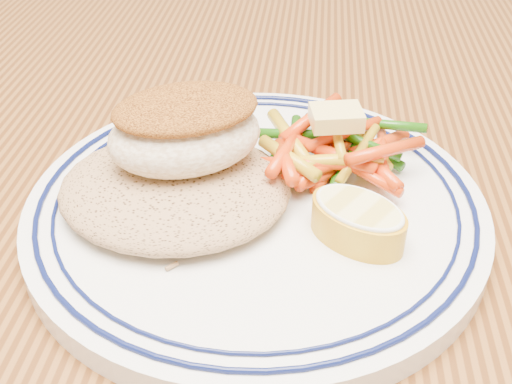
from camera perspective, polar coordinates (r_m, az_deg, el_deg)
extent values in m
cube|color=#522B10|center=(0.42, 5.21, -0.93)|extent=(1.50, 0.90, 0.04)
cylinder|color=white|center=(0.37, 0.00, -1.56)|extent=(0.26, 0.26, 0.01)
torus|color=#0A113F|center=(0.37, 0.00, -0.51)|extent=(0.25, 0.25, 0.00)
torus|color=#0A113F|center=(0.37, 0.00, -0.51)|extent=(0.23, 0.23, 0.00)
ellipsoid|color=#9C764E|center=(0.36, -7.24, 0.76)|extent=(0.13, 0.12, 0.02)
ellipsoid|color=#F7E8CC|center=(0.36, -6.34, 4.94)|extent=(0.10, 0.09, 0.04)
ellipsoid|color=#955318|center=(0.35, -6.29, 7.41)|extent=(0.10, 0.08, 0.02)
cylinder|color=red|center=(0.39, 6.84, 2.51)|extent=(0.03, 0.06, 0.01)
cylinder|color=#1A520A|center=(0.37, 7.08, 0.67)|extent=(0.01, 0.05, 0.01)
cylinder|color=#1A520A|center=(0.41, 3.38, 4.56)|extent=(0.01, 0.05, 0.01)
cylinder|color=#1A520A|center=(0.41, 3.33, 4.88)|extent=(0.03, 0.05, 0.01)
cylinder|color=gold|center=(0.40, 9.75, 3.79)|extent=(0.01, 0.05, 0.01)
cylinder|color=#1A520A|center=(0.41, 10.16, 3.84)|extent=(0.04, 0.04, 0.01)
cylinder|color=red|center=(0.38, 7.15, 1.96)|extent=(0.04, 0.04, 0.01)
cylinder|color=#1A520A|center=(0.38, 7.82, 1.92)|extent=(0.02, 0.05, 0.01)
cylinder|color=red|center=(0.40, 10.85, 4.23)|extent=(0.04, 0.04, 0.01)
cylinder|color=red|center=(0.38, 10.69, 2.17)|extent=(0.03, 0.05, 0.01)
cylinder|color=red|center=(0.38, 5.08, 2.33)|extent=(0.02, 0.05, 0.01)
cylinder|color=red|center=(0.37, 3.96, 1.51)|extent=(0.05, 0.03, 0.01)
cylinder|color=gold|center=(0.40, 9.94, 4.50)|extent=(0.03, 0.06, 0.01)
cylinder|color=red|center=(0.39, 11.20, 3.39)|extent=(0.01, 0.05, 0.01)
cylinder|color=red|center=(0.38, 3.54, 2.61)|extent=(0.06, 0.02, 0.01)
cylinder|color=gold|center=(0.39, 9.08, 3.41)|extent=(0.03, 0.05, 0.01)
cylinder|color=red|center=(0.37, 9.84, 1.54)|extent=(0.04, 0.03, 0.01)
cylinder|color=#1A520A|center=(0.40, 4.43, 5.11)|extent=(0.06, 0.02, 0.01)
cylinder|color=red|center=(0.38, 6.89, 3.34)|extent=(0.05, 0.03, 0.01)
cylinder|color=red|center=(0.39, 6.85, 4.33)|extent=(0.03, 0.05, 0.01)
cylinder|color=red|center=(0.37, 6.42, 2.44)|extent=(0.06, 0.02, 0.01)
cylinder|color=gold|center=(0.39, 3.13, 4.67)|extent=(0.03, 0.06, 0.01)
cylinder|color=gold|center=(0.37, 2.96, 3.04)|extent=(0.04, 0.04, 0.01)
cylinder|color=#1A520A|center=(0.39, 9.03, 4.53)|extent=(0.05, 0.03, 0.01)
cylinder|color=gold|center=(0.37, 6.63, 2.80)|extent=(0.06, 0.02, 0.01)
cylinder|color=#1A520A|center=(0.41, 11.04, 5.95)|extent=(0.06, 0.02, 0.01)
cylinder|color=red|center=(0.39, 7.83, 5.16)|extent=(0.05, 0.04, 0.01)
cylinder|color=red|center=(0.36, 2.64, 2.73)|extent=(0.02, 0.05, 0.01)
cylinder|color=red|center=(0.37, 2.58, 3.62)|extent=(0.02, 0.06, 0.02)
cylinder|color=gold|center=(0.39, 7.12, 5.42)|extent=(0.01, 0.06, 0.01)
cylinder|color=red|center=(0.40, 4.93, 6.58)|extent=(0.04, 0.05, 0.01)
cylinder|color=red|center=(0.37, 11.44, 3.62)|extent=(0.05, 0.04, 0.01)
cube|color=#ECD473|center=(0.38, 7.15, 6.61)|extent=(0.03, 0.03, 0.01)
torus|color=white|center=(0.33, 9.18, -1.39)|extent=(0.07, 0.07, 0.00)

